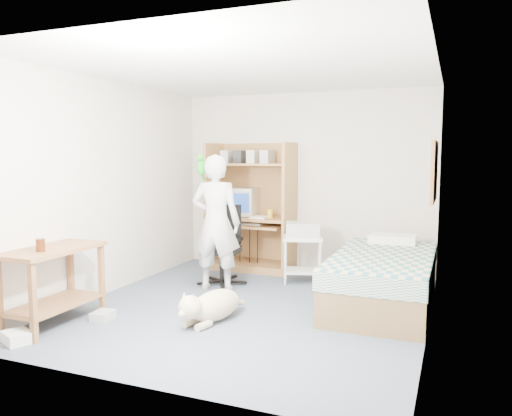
# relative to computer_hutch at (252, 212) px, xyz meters

# --- Properties ---
(floor) EXTENTS (4.00, 4.00, 0.00)m
(floor) POSITION_rel_computer_hutch_xyz_m (0.70, -1.74, -0.82)
(floor) COLOR #495463
(floor) RESTS_ON ground
(wall_back) EXTENTS (3.60, 0.02, 2.50)m
(wall_back) POSITION_rel_computer_hutch_xyz_m (0.70, 0.26, 0.43)
(wall_back) COLOR silver
(wall_back) RESTS_ON floor
(wall_right) EXTENTS (0.02, 4.00, 2.50)m
(wall_right) POSITION_rel_computer_hutch_xyz_m (2.50, -1.74, 0.43)
(wall_right) COLOR silver
(wall_right) RESTS_ON floor
(wall_left) EXTENTS (0.02, 4.00, 2.50)m
(wall_left) POSITION_rel_computer_hutch_xyz_m (-1.10, -1.74, 0.43)
(wall_left) COLOR silver
(wall_left) RESTS_ON floor
(ceiling) EXTENTS (3.60, 4.00, 0.02)m
(ceiling) POSITION_rel_computer_hutch_xyz_m (0.70, -1.74, 1.68)
(ceiling) COLOR white
(ceiling) RESTS_ON wall_back
(computer_hutch) EXTENTS (1.20, 0.63, 1.80)m
(computer_hutch) POSITION_rel_computer_hutch_xyz_m (0.00, 0.00, 0.00)
(computer_hutch) COLOR brown
(computer_hutch) RESTS_ON floor
(bed) EXTENTS (1.02, 2.02, 0.66)m
(bed) POSITION_rel_computer_hutch_xyz_m (2.00, -1.12, -0.53)
(bed) COLOR brown
(bed) RESTS_ON floor
(side_desk) EXTENTS (0.50, 1.00, 0.75)m
(side_desk) POSITION_rel_computer_hutch_xyz_m (-0.85, -2.94, -0.33)
(side_desk) COLOR brown
(side_desk) RESTS_ON floor
(corkboard) EXTENTS (0.04, 0.94, 0.66)m
(corkboard) POSITION_rel_computer_hutch_xyz_m (2.47, -0.84, 0.63)
(corkboard) COLOR olive
(corkboard) RESTS_ON wall_right
(office_chair) EXTENTS (0.56, 0.56, 0.99)m
(office_chair) POSITION_rel_computer_hutch_xyz_m (-0.03, -0.92, -0.47)
(office_chair) COLOR black
(office_chair) RESTS_ON floor
(person) EXTENTS (0.65, 0.48, 1.64)m
(person) POSITION_rel_computer_hutch_xyz_m (0.03, -1.22, -0.00)
(person) COLOR silver
(person) RESTS_ON floor
(parrot) EXTENTS (0.12, 0.21, 0.33)m
(parrot) POSITION_rel_computer_hutch_xyz_m (-0.17, -1.21, 0.68)
(parrot) COLOR #159416
(parrot) RESTS_ON person
(dog) EXTENTS (0.45, 0.96, 0.37)m
(dog) POSITION_rel_computer_hutch_xyz_m (0.52, -2.30, -0.66)
(dog) COLOR #CCB589
(dog) RESTS_ON floor
(printer_cart) EXTENTS (0.59, 0.52, 0.59)m
(printer_cart) POSITION_rel_computer_hutch_xyz_m (0.90, -0.49, -0.43)
(printer_cart) COLOR white
(printer_cart) RESTS_ON floor
(printer) EXTENTS (0.50, 0.43, 0.18)m
(printer) POSITION_rel_computer_hutch_xyz_m (0.90, -0.49, -0.14)
(printer) COLOR #ADAEA9
(printer) RESTS_ON printer_cart
(crt_monitor) EXTENTS (0.46, 0.48, 0.39)m
(crt_monitor) POSITION_rel_computer_hutch_xyz_m (-0.16, 0.01, 0.14)
(crt_monitor) COLOR beige
(crt_monitor) RESTS_ON computer_hutch
(keyboard) EXTENTS (0.47, 0.21, 0.03)m
(keyboard) POSITION_rel_computer_hutch_xyz_m (-0.03, -0.16, -0.15)
(keyboard) COLOR beige
(keyboard) RESTS_ON computer_hutch
(pencil_cup) EXTENTS (0.08, 0.08, 0.12)m
(pencil_cup) POSITION_rel_computer_hutch_xyz_m (0.31, -0.09, -0.00)
(pencil_cup) COLOR gold
(pencil_cup) RESTS_ON computer_hutch
(drink_glass) EXTENTS (0.08, 0.08, 0.12)m
(drink_glass) POSITION_rel_computer_hutch_xyz_m (-0.80, -3.13, -0.01)
(drink_glass) COLOR #3D1A09
(drink_glass) RESTS_ON side_desk
(floor_box_a) EXTENTS (0.31, 0.28, 0.10)m
(floor_box_a) POSITION_rel_computer_hutch_xyz_m (-0.80, -3.44, -0.77)
(floor_box_a) COLOR white
(floor_box_a) RESTS_ON floor
(floor_box_b) EXTENTS (0.21, 0.24, 0.08)m
(floor_box_b) POSITION_rel_computer_hutch_xyz_m (-0.52, -2.65, -0.78)
(floor_box_b) COLOR #ABABA6
(floor_box_b) RESTS_ON floor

